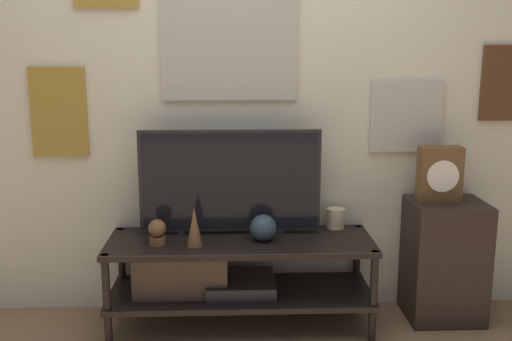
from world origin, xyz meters
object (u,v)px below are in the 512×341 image
television (230,181)px  candle_jar (336,218)px  vase_slim_bronze (194,227)px  mantel_clock (440,174)px  decorative_bust (157,232)px  vase_round_glass (263,228)px

television → candle_jar: television is taller
vase_slim_bronze → mantel_clock: 1.33m
vase_slim_bronze → mantel_clock: size_ratio=0.67×
decorative_bust → mantel_clock: mantel_clock is taller
mantel_clock → vase_round_glass: bearing=-173.8°
television → candle_jar: size_ratio=8.66×
mantel_clock → decorative_bust: bearing=-174.6°
television → vase_round_glass: (0.17, -0.13, -0.22)m
television → mantel_clock: bearing=-1.2°
television → mantel_clock: (1.12, -0.02, 0.03)m
decorative_bust → mantel_clock: bearing=5.4°
vase_slim_bronze → vase_round_glass: size_ratio=1.44×
vase_round_glass → mantel_clock: 0.99m
candle_jar → decorative_bust: 0.99m
television → vase_round_glass: bearing=-36.6°
candle_jar → decorative_bust: decorative_bust is taller
television → vase_slim_bronze: bearing=-133.5°
vase_round_glass → candle_jar: vase_round_glass is taller
television → mantel_clock: size_ratio=3.24×
television → decorative_bust: television is taller
mantel_clock → vase_slim_bronze: bearing=-172.7°
television → decorative_bust: (-0.37, -0.17, -0.22)m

